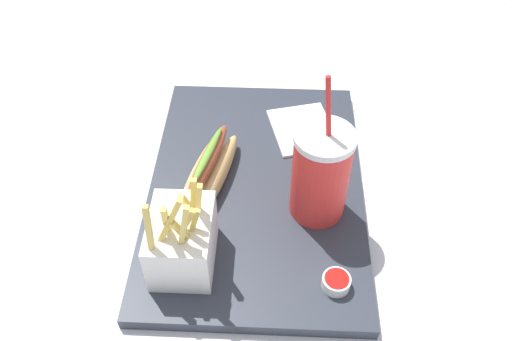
# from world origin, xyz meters

# --- Properties ---
(ground_plane) EXTENTS (2.40, 2.40, 0.02)m
(ground_plane) POSITION_xyz_m (0.00, 0.00, -0.01)
(ground_plane) COLOR silver
(food_tray) EXTENTS (0.49, 0.33, 0.02)m
(food_tray) POSITION_xyz_m (0.00, 0.00, 0.01)
(food_tray) COLOR #2D333D
(food_tray) RESTS_ON ground_plane
(soda_cup) EXTENTS (0.08, 0.08, 0.23)m
(soda_cup) POSITION_xyz_m (-0.05, -0.09, 0.10)
(soda_cup) COLOR red
(soda_cup) RESTS_ON food_tray
(fries_basket) EXTENTS (0.11, 0.08, 0.16)m
(fries_basket) POSITION_xyz_m (-0.14, 0.09, 0.06)
(fries_basket) COLOR white
(fries_basket) RESTS_ON food_tray
(hot_dog_1) EXTENTS (0.19, 0.10, 0.06)m
(hot_dog_1) POSITION_xyz_m (-0.00, 0.07, 0.05)
(hot_dog_1) COLOR tan
(hot_dog_1) RESTS_ON food_tray
(ketchup_cup_1) EXTENTS (0.04, 0.04, 0.02)m
(ketchup_cup_1) POSITION_xyz_m (-0.18, -0.11, 0.03)
(ketchup_cup_1) COLOR white
(ketchup_cup_1) RESTS_ON food_tray
(napkin_stack) EXTENTS (0.14, 0.13, 0.00)m
(napkin_stack) POSITION_xyz_m (0.13, -0.08, 0.02)
(napkin_stack) COLOR white
(napkin_stack) RESTS_ON food_tray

